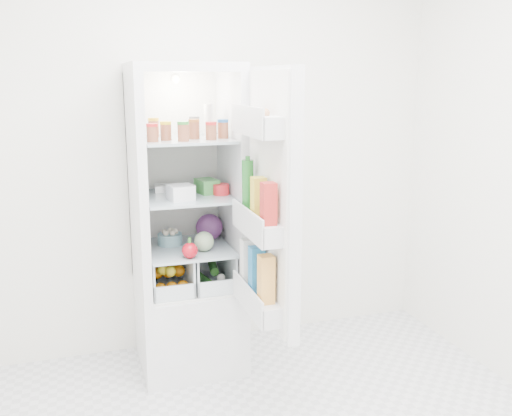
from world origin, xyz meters
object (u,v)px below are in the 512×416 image
object	(u,v)px
mushroom_bowl	(170,239)
fridge_door	(268,207)
red_cabbage	(209,227)
refrigerator	(186,257)

from	to	relation	value
mushroom_bowl	fridge_door	size ratio (longest dim) A/B	0.11
red_cabbage	mushroom_bowl	distance (m)	0.25
refrigerator	red_cabbage	xyz separation A→B (m)	(0.15, 0.04, 0.16)
refrigerator	mushroom_bowl	distance (m)	0.15
mushroom_bowl	red_cabbage	bearing A→B (deg)	5.82
red_cabbage	mushroom_bowl	size ratio (longest dim) A/B	1.13
fridge_door	red_cabbage	bearing A→B (deg)	12.20
refrigerator	fridge_door	xyz separation A→B (m)	(0.30, -0.64, 0.43)
red_cabbage	refrigerator	bearing A→B (deg)	-164.64
refrigerator	mushroom_bowl	world-z (taller)	refrigerator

